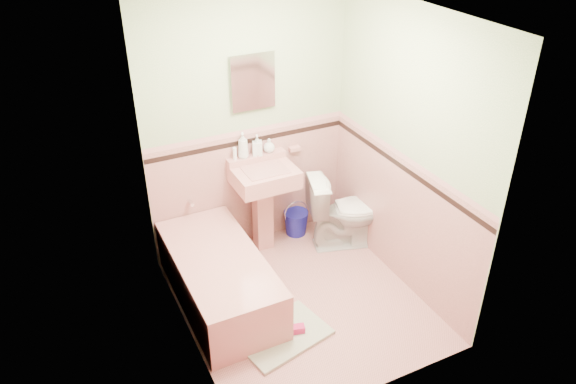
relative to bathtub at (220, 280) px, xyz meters
name	(u,v)px	position (x,y,z in m)	size (l,w,h in m)	color
floor	(300,301)	(0.63, -0.33, -0.23)	(2.20, 2.20, 0.00)	tan
ceiling	(304,16)	(0.63, -0.33, 2.27)	(2.20, 2.20, 0.00)	white
wall_back	(248,128)	(0.63, 0.77, 1.02)	(2.50, 2.50, 0.00)	#F0E4C4
wall_front	(383,255)	(0.63, -1.43, 1.02)	(2.50, 2.50, 0.00)	#F0E4C4
wall_left	(178,209)	(-0.37, -0.33, 1.02)	(2.50, 2.50, 0.00)	#F0E4C4
wall_right	(406,154)	(1.63, -0.33, 1.02)	(2.50, 2.50, 0.00)	#F0E4C4
wainscot_back	(251,188)	(0.63, 0.76, 0.38)	(2.00, 2.00, 0.00)	tan
wainscot_front	(373,330)	(0.63, -1.42, 0.38)	(2.00, 2.00, 0.00)	tan
wainscot_left	(188,280)	(-0.36, -0.33, 0.38)	(2.20, 2.20, 0.00)	tan
wainscot_right	(398,218)	(1.62, -0.33, 0.38)	(2.20, 2.20, 0.00)	tan
accent_back	(249,141)	(0.63, 0.75, 0.90)	(2.00, 2.00, 0.00)	black
accent_front	(379,270)	(0.63, -1.41, 0.90)	(2.00, 2.00, 0.00)	black
accent_left	(182,224)	(-0.35, -0.33, 0.89)	(2.20, 2.20, 0.00)	black
accent_right	(403,168)	(1.61, -0.33, 0.89)	(2.20, 2.20, 0.00)	black
cap_back	(249,131)	(0.63, 0.75, 0.99)	(2.00, 2.00, 0.00)	#C88B8C
cap_front	(381,257)	(0.63, -1.41, 0.99)	(2.00, 2.00, 0.00)	#C88B8C
cap_left	(181,212)	(-0.35, -0.33, 1.00)	(2.20, 2.20, 0.00)	#C88B8C
cap_right	(404,157)	(1.61, -0.33, 1.00)	(2.20, 2.20, 0.00)	#C88B8C
bathtub	(220,280)	(0.00, 0.00, 0.00)	(0.70, 1.50, 0.45)	tan
tub_faucet	(190,202)	(0.00, 0.72, 0.41)	(0.04, 0.04, 0.12)	silver
sink	(265,210)	(0.68, 0.53, 0.23)	(0.59, 0.48, 0.92)	tan
sink_faucet	(258,160)	(0.68, 0.67, 0.72)	(0.02, 0.02, 0.10)	silver
medicine_cabinet	(253,82)	(0.68, 0.74, 1.47)	(0.35, 0.04, 0.44)	white
soap_dish	(295,149)	(1.10, 0.73, 0.72)	(0.11, 0.07, 0.04)	tan
soap_bottle_left	(243,145)	(0.55, 0.71, 0.89)	(0.10, 0.10, 0.26)	#B2B2B2
soap_bottle_mid	(257,145)	(0.69, 0.71, 0.86)	(0.09, 0.09, 0.20)	#B2B2B2
soap_bottle_right	(269,145)	(0.82, 0.71, 0.83)	(0.11, 0.11, 0.14)	#B2B2B2
tube	(235,154)	(0.46, 0.71, 0.82)	(0.04, 0.04, 0.12)	white
toilet	(346,211)	(1.44, 0.26, 0.16)	(0.43, 0.76, 0.77)	white
bucket	(296,223)	(1.08, 0.64, -0.10)	(0.26, 0.26, 0.26)	navy
bath_mat	(283,335)	(0.30, -0.66, -0.21)	(0.73, 0.49, 0.03)	#96A58A
shoe	(296,329)	(0.41, -0.68, -0.17)	(0.15, 0.07, 0.06)	#BF1E59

